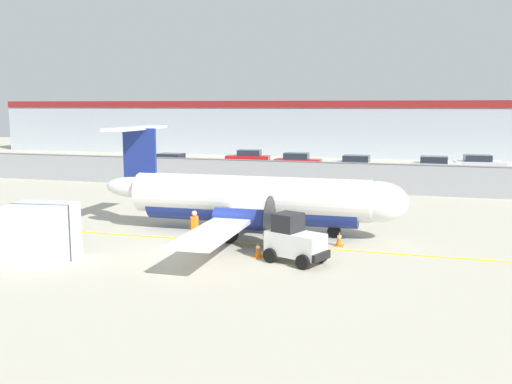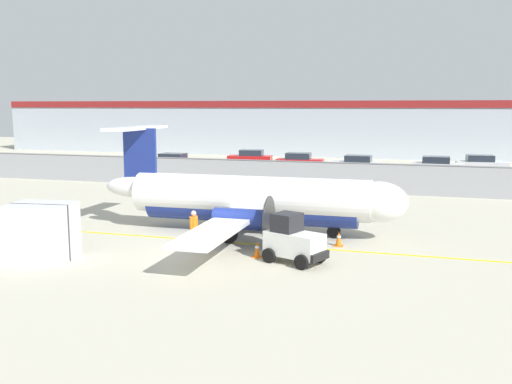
{
  "view_description": "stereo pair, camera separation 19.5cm",
  "coord_description": "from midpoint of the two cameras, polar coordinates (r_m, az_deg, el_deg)",
  "views": [
    {
      "loc": [
        8.28,
        -21.05,
        5.93
      ],
      "look_at": [
        0.64,
        5.08,
        1.8
      ],
      "focal_mm": 40.0,
      "sensor_mm": 36.0,
      "label": 1
    },
    {
      "loc": [
        8.46,
        -21.0,
        5.93
      ],
      "look_at": [
        0.64,
        5.08,
        1.8
      ],
      "focal_mm": 40.0,
      "sensor_mm": 36.0,
      "label": 2
    }
  ],
  "objects": [
    {
      "name": "ground_plane",
      "position": [
        25.2,
        -3.2,
        -4.99
      ],
      "size": [
        140.0,
        140.0,
        0.01
      ],
      "color": "#B2AD99"
    },
    {
      "name": "perimeter_fence",
      "position": [
        40.2,
        4.57,
        1.72
      ],
      "size": [
        98.0,
        0.1,
        2.1
      ],
      "color": "gray",
      "rests_on": "ground"
    },
    {
      "name": "parking_lot_strip",
      "position": [
        51.55,
        7.25,
        2.02
      ],
      "size": [
        98.0,
        17.0,
        0.12
      ],
      "color": "#38383A",
      "rests_on": "ground"
    },
    {
      "name": "background_building",
      "position": [
        69.57,
        9.84,
        6.3
      ],
      "size": [
        91.0,
        8.1,
        6.5
      ],
      "color": "#A8B2BC",
      "rests_on": "ground"
    },
    {
      "name": "commuter_airplane",
      "position": [
        26.55,
        0.14,
        -0.75
      ],
      "size": [
        14.69,
        16.02,
        4.92
      ],
      "rotation": [
        0.0,
        0.0,
        0.01
      ],
      "color": "white",
      "rests_on": "ground"
    },
    {
      "name": "baggage_tug",
      "position": [
        21.78,
        3.99,
        -4.87
      ],
      "size": [
        2.57,
        2.05,
        1.88
      ],
      "rotation": [
        0.0,
        0.0,
        -0.39
      ],
      "color": "silver",
      "rests_on": "ground"
    },
    {
      "name": "ground_crew_worker",
      "position": [
        23.47,
        -6.0,
        -3.66
      ],
      "size": [
        0.37,
        0.55,
        1.7
      ],
      "rotation": [
        0.0,
        0.0,
        6.2
      ],
      "color": "#191E4C",
      "rests_on": "ground"
    },
    {
      "name": "cargo_container",
      "position": [
        23.54,
        -20.58,
        -3.78
      ],
      "size": [
        2.62,
        2.27,
        2.2
      ],
      "rotation": [
        0.0,
        0.0,
        0.12
      ],
      "color": "silver",
      "rests_on": "ground"
    },
    {
      "name": "traffic_cone_near_left",
      "position": [
        22.57,
        0.37,
        -5.79
      ],
      "size": [
        0.36,
        0.36,
        0.64
      ],
      "color": "orange",
      "rests_on": "ground"
    },
    {
      "name": "traffic_cone_near_right",
      "position": [
        24.59,
        8.5,
        -4.68
      ],
      "size": [
        0.36,
        0.36,
        0.64
      ],
      "color": "orange",
      "rests_on": "ground"
    },
    {
      "name": "parked_car_0",
      "position": [
        51.77,
        -8.09,
        2.96
      ],
      "size": [
        4.24,
        2.08,
        1.58
      ],
      "rotation": [
        0.0,
        0.0,
        -0.02
      ],
      "color": "navy",
      "rests_on": "parking_lot_strip"
    },
    {
      "name": "parked_car_1",
      "position": [
        55.45,
        -0.48,
        3.42
      ],
      "size": [
        4.37,
        2.39,
        1.58
      ],
      "rotation": [
        0.0,
        0.0,
        3.26
      ],
      "color": "red",
      "rests_on": "parking_lot_strip"
    },
    {
      "name": "parked_car_2",
      "position": [
        51.98,
        4.48,
        3.04
      ],
      "size": [
        4.3,
        2.21,
        1.58
      ],
      "rotation": [
        0.0,
        0.0,
        0.06
      ],
      "color": "red",
      "rests_on": "parking_lot_strip"
    },
    {
      "name": "parked_car_3",
      "position": [
        50.04,
        10.16,
        2.72
      ],
      "size": [
        4.25,
        2.11,
        1.58
      ],
      "rotation": [
        0.0,
        0.0,
        3.11
      ],
      "color": "silver",
      "rests_on": "parking_lot_strip"
    },
    {
      "name": "parked_car_4",
      "position": [
        50.54,
        17.79,
        2.5
      ],
      "size": [
        4.26,
        2.13,
        1.58
      ],
      "rotation": [
        0.0,
        0.0,
        -0.04
      ],
      "color": "silver",
      "rests_on": "parking_lot_strip"
    },
    {
      "name": "parked_car_5",
      "position": [
        53.33,
        21.68,
        2.6
      ],
      "size": [
        4.32,
        2.27,
        1.58
      ],
      "rotation": [
        0.0,
        0.0,
        0.08
      ],
      "color": "silver",
      "rests_on": "parking_lot_strip"
    }
  ]
}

